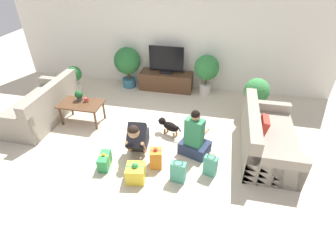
{
  "coord_description": "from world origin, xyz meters",
  "views": [
    {
      "loc": [
        1.4,
        -4.02,
        3.27
      ],
      "look_at": [
        0.56,
        -0.05,
        0.45
      ],
      "focal_mm": 28.0,
      "sensor_mm": 36.0,
      "label": 1
    }
  ],
  "objects_px": {
    "sofa_right": "(266,139)",
    "gift_bag_b": "(178,172)",
    "potted_plant_back_right": "(207,70)",
    "tabletop_plant": "(79,95)",
    "potted_plant_corner_left": "(75,77)",
    "gift_bag_a": "(210,166)",
    "person_kneeling": "(138,137)",
    "coffee_table": "(81,106)",
    "tv_console": "(166,81)",
    "sofa_left": "(42,107)",
    "potted_plant_corner_right": "(256,93)",
    "gift_box_a": "(105,161)",
    "person_sitting": "(195,139)",
    "gift_box_c": "(156,158)",
    "dog": "(168,126)",
    "tv": "(166,61)",
    "gift_box_b": "(136,173)",
    "mug": "(86,100)",
    "potted_plant_back_left": "(127,62)"
  },
  "relations": [
    {
      "from": "tv",
      "to": "gift_box_c",
      "type": "relative_size",
      "value": 2.19
    },
    {
      "from": "potted_plant_back_right",
      "to": "gift_box_a",
      "type": "bearing_deg",
      "value": -114.96
    },
    {
      "from": "person_sitting",
      "to": "tabletop_plant",
      "type": "bearing_deg",
      "value": 4.55
    },
    {
      "from": "tv",
      "to": "potted_plant_corner_right",
      "type": "bearing_deg",
      "value": -21.98
    },
    {
      "from": "sofa_left",
      "to": "tabletop_plant",
      "type": "distance_m",
      "value": 0.92
    },
    {
      "from": "sofa_left",
      "to": "coffee_table",
      "type": "relative_size",
      "value": 2.03
    },
    {
      "from": "tv",
      "to": "potted_plant_back_right",
      "type": "xyz_separation_m",
      "value": [
        1.05,
        -0.05,
        -0.12
      ]
    },
    {
      "from": "dog",
      "to": "tabletop_plant",
      "type": "distance_m",
      "value": 2.07
    },
    {
      "from": "mug",
      "to": "sofa_right",
      "type": "bearing_deg",
      "value": -5.04
    },
    {
      "from": "potted_plant_back_right",
      "to": "sofa_right",
      "type": "bearing_deg",
      "value": -58.2
    },
    {
      "from": "gift_box_a",
      "to": "gift_box_c",
      "type": "bearing_deg",
      "value": 13.19
    },
    {
      "from": "gift_bag_a",
      "to": "person_kneeling",
      "type": "bearing_deg",
      "value": 166.56
    },
    {
      "from": "person_sitting",
      "to": "gift_bag_a",
      "type": "bearing_deg",
      "value": 143.65
    },
    {
      "from": "potted_plant_back_right",
      "to": "potted_plant_corner_left",
      "type": "distance_m",
      "value": 3.37
    },
    {
      "from": "coffee_table",
      "to": "gift_box_b",
      "type": "xyz_separation_m",
      "value": [
        1.67,
        -1.45,
        -0.26
      ]
    },
    {
      "from": "gift_box_a",
      "to": "gift_bag_b",
      "type": "height_order",
      "value": "gift_bag_b"
    },
    {
      "from": "potted_plant_back_right",
      "to": "tabletop_plant",
      "type": "bearing_deg",
      "value": -145.65
    },
    {
      "from": "person_sitting",
      "to": "gift_box_a",
      "type": "height_order",
      "value": "person_sitting"
    },
    {
      "from": "gift_bag_a",
      "to": "gift_bag_b",
      "type": "distance_m",
      "value": 0.57
    },
    {
      "from": "potted_plant_corner_left",
      "to": "gift_bag_b",
      "type": "relative_size",
      "value": 1.83
    },
    {
      "from": "potted_plant_back_right",
      "to": "gift_box_a",
      "type": "distance_m",
      "value": 3.52
    },
    {
      "from": "tabletop_plant",
      "to": "potted_plant_back_right",
      "type": "bearing_deg",
      "value": 34.35
    },
    {
      "from": "tv",
      "to": "person_kneeling",
      "type": "relative_size",
      "value": 1.14
    },
    {
      "from": "potted_plant_corner_right",
      "to": "gift_bag_b",
      "type": "xyz_separation_m",
      "value": [
        -1.32,
        -2.37,
        -0.39
      ]
    },
    {
      "from": "tv",
      "to": "gift_box_b",
      "type": "bearing_deg",
      "value": -86.42
    },
    {
      "from": "dog",
      "to": "sofa_right",
      "type": "bearing_deg",
      "value": 111.11
    },
    {
      "from": "potted_plant_corner_left",
      "to": "gift_box_a",
      "type": "relative_size",
      "value": 2.03
    },
    {
      "from": "sofa_right",
      "to": "gift_bag_b",
      "type": "distance_m",
      "value": 1.82
    },
    {
      "from": "gift_box_a",
      "to": "coffee_table",
      "type": "bearing_deg",
      "value": 129.46
    },
    {
      "from": "coffee_table",
      "to": "potted_plant_corner_right",
      "type": "xyz_separation_m",
      "value": [
        3.68,
        1.05,
        0.18
      ]
    },
    {
      "from": "potted_plant_corner_left",
      "to": "tabletop_plant",
      "type": "distance_m",
      "value": 1.29
    },
    {
      "from": "person_kneeling",
      "to": "gift_bag_b",
      "type": "bearing_deg",
      "value": -40.0
    },
    {
      "from": "gift_bag_a",
      "to": "gift_box_a",
      "type": "bearing_deg",
      "value": -174.02
    },
    {
      "from": "coffee_table",
      "to": "potted_plant_back_right",
      "type": "distance_m",
      "value": 3.15
    },
    {
      "from": "coffee_table",
      "to": "sofa_left",
      "type": "bearing_deg",
      "value": -175.03
    },
    {
      "from": "person_kneeling",
      "to": "gift_box_c",
      "type": "bearing_deg",
      "value": -42.78
    },
    {
      "from": "sofa_right",
      "to": "tv",
      "type": "distance_m",
      "value": 3.26
    },
    {
      "from": "sofa_right",
      "to": "tv_console",
      "type": "bearing_deg",
      "value": 47.36
    },
    {
      "from": "potted_plant_corner_right",
      "to": "sofa_right",
      "type": "bearing_deg",
      "value": -83.54
    },
    {
      "from": "sofa_left",
      "to": "coffee_table",
      "type": "xyz_separation_m",
      "value": [
        0.93,
        0.08,
        0.11
      ]
    },
    {
      "from": "coffee_table",
      "to": "tv",
      "type": "height_order",
      "value": "tv"
    },
    {
      "from": "gift_box_a",
      "to": "gift_bag_b",
      "type": "bearing_deg",
      "value": -2.65
    },
    {
      "from": "potted_plant_back_left",
      "to": "person_kneeling",
      "type": "distance_m",
      "value": 2.87
    },
    {
      "from": "coffee_table",
      "to": "gift_bag_b",
      "type": "xyz_separation_m",
      "value": [
        2.37,
        -1.32,
        -0.21
      ]
    },
    {
      "from": "sofa_right",
      "to": "gift_box_c",
      "type": "relative_size",
      "value": 4.54
    },
    {
      "from": "coffee_table",
      "to": "potted_plant_back_right",
      "type": "height_order",
      "value": "potted_plant_back_right"
    },
    {
      "from": "potted_plant_corner_left",
      "to": "sofa_left",
      "type": "bearing_deg",
      "value": -96.41
    },
    {
      "from": "sofa_left",
      "to": "potted_plant_corner_right",
      "type": "xyz_separation_m",
      "value": [
        4.61,
        1.13,
        0.29
      ]
    },
    {
      "from": "gift_bag_a",
      "to": "gift_bag_b",
      "type": "bearing_deg",
      "value": -153.43
    },
    {
      "from": "dog",
      "to": "person_kneeling",
      "type": "bearing_deg",
      "value": -7.35
    }
  ]
}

